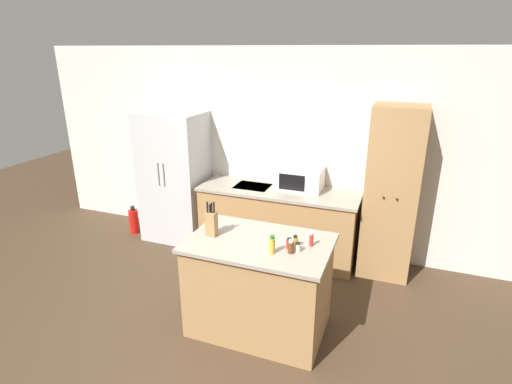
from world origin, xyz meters
The scene contains 15 objects.
ground_plane centered at (0.00, 0.00, 0.00)m, with size 14.00×14.00×0.00m, color #423021.
wall_back centered at (0.00, 2.33, 1.30)m, with size 7.20×0.06×2.60m.
refrigerator centered at (-1.47, 1.98, 0.89)m, with size 0.85×0.66×1.78m.
back_counter centered at (0.04, 1.97, 0.45)m, with size 2.02×0.69×0.90m.
pantry_cabinet centered at (1.37, 2.03, 1.00)m, with size 0.57×0.56×2.00m.
kitchen_island centered at (0.32, 0.51, 0.47)m, with size 1.30×0.84×0.93m.
microwave centered at (0.29, 2.08, 1.04)m, with size 0.53×0.40×0.28m.
knife_block centered at (-0.13, 0.47, 1.05)m, with size 0.10×0.08×0.34m.
spice_bottle_tall_dark centered at (0.50, 0.34, 1.00)m, with size 0.05×0.05×0.17m.
spice_bottle_short_red centered at (0.65, 0.52, 0.98)m, with size 0.04×0.04×0.11m.
spice_bottle_amber_oil centered at (0.69, 0.45, 0.96)m, with size 0.06×0.06×0.08m.
spice_bottle_green_herb centered at (0.61, 0.47, 0.97)m, with size 0.05×0.05×0.10m.
spice_bottle_pale_salt centered at (0.78, 0.59, 0.99)m, with size 0.04×0.04×0.13m.
spice_bottle_orange_cap centered at (0.65, 0.40, 0.98)m, with size 0.05×0.05×0.12m.
fire_extinguisher centered at (-2.13, 1.84, 0.18)m, with size 0.13×0.13×0.41m.
Camera 1 is at (1.44, -2.53, 2.57)m, focal length 28.00 mm.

